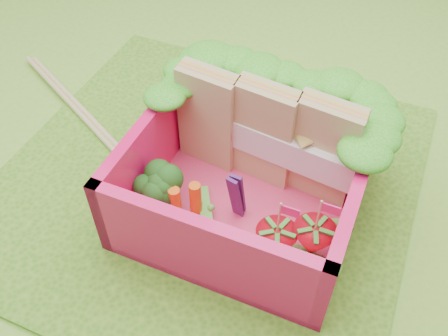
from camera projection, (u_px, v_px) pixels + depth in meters
ground at (206, 182)px, 3.28m from camera, size 14.00×14.00×0.00m
placemat at (206, 180)px, 3.27m from camera, size 2.60×2.60×0.03m
bento_floor at (248, 200)px, 3.11m from camera, size 1.30×1.30×0.05m
bento_box at (249, 173)px, 2.92m from camera, size 1.30×1.30×0.55m
lettuce_ruffle at (279, 83)px, 2.96m from camera, size 1.43×0.77×0.11m
sandwich_stack at (265, 134)px, 3.00m from camera, size 1.23×0.31×0.67m
broccoli at (160, 189)px, 2.88m from camera, size 0.32×0.32×0.27m
carrot_sticks at (186, 202)px, 2.89m from camera, size 0.17×0.14×0.27m
purple_wedges at (237, 195)px, 2.85m from camera, size 0.08×0.06×0.38m
strawberry_left at (276, 243)px, 2.71m from camera, size 0.23×0.23×0.47m
strawberry_right at (313, 241)px, 2.71m from camera, size 0.24×0.24×0.48m
snap_peas at (275, 235)px, 2.86m from camera, size 0.97×0.55×0.05m
chopsticks at (92, 123)px, 3.60m from camera, size 1.90×1.01×0.04m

